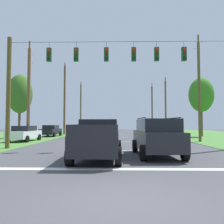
# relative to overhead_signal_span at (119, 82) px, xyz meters

# --- Properties ---
(ground_plane) EXTENTS (120.00, 120.00, 0.00)m
(ground_plane) POSITION_rel_overhead_signal_span_xyz_m (-0.13, -10.31, -4.58)
(ground_plane) COLOR #47474C
(stop_bar_stripe) EXTENTS (13.12, 0.45, 0.01)m
(stop_bar_stripe) POSITION_rel_overhead_signal_span_xyz_m (-0.13, -6.88, -4.58)
(stop_bar_stripe) COLOR white
(stop_bar_stripe) RESTS_ON ground
(lane_dash_0) EXTENTS (2.50, 0.15, 0.01)m
(lane_dash_0) POSITION_rel_overhead_signal_span_xyz_m (-0.13, -0.88, -4.58)
(lane_dash_0) COLOR white
(lane_dash_0) RESTS_ON ground
(lane_dash_1) EXTENTS (2.50, 0.15, 0.01)m
(lane_dash_1) POSITION_rel_overhead_signal_span_xyz_m (-0.13, 6.21, -4.58)
(lane_dash_1) COLOR white
(lane_dash_1) RESTS_ON ground
(lane_dash_2) EXTENTS (2.50, 0.15, 0.01)m
(lane_dash_2) POSITION_rel_overhead_signal_span_xyz_m (-0.13, 13.09, -4.58)
(lane_dash_2) COLOR white
(lane_dash_2) RESTS_ON ground
(lane_dash_3) EXTENTS (2.50, 0.15, 0.01)m
(lane_dash_3) POSITION_rel_overhead_signal_span_xyz_m (-0.13, 22.04, -4.58)
(lane_dash_3) COLOR white
(lane_dash_3) RESTS_ON ground
(lane_dash_4) EXTENTS (2.50, 0.15, 0.01)m
(lane_dash_4) POSITION_rel_overhead_signal_span_xyz_m (-0.13, 28.84, -4.58)
(lane_dash_4) COLOR white
(lane_dash_4) RESTS_ON ground
(overhead_signal_span) EXTENTS (15.77, 0.31, 7.82)m
(overhead_signal_span) POSITION_rel_overhead_signal_span_xyz_m (0.00, 0.00, 0.00)
(overhead_signal_span) COLOR brown
(overhead_signal_span) RESTS_ON ground
(pickup_truck) EXTENTS (2.34, 5.43, 1.95)m
(pickup_truck) POSITION_rel_overhead_signal_span_xyz_m (-1.07, -4.34, -3.62)
(pickup_truck) COLOR black
(pickup_truck) RESTS_ON ground
(suv_black) EXTENTS (2.36, 4.87, 2.05)m
(suv_black) POSITION_rel_overhead_signal_span_xyz_m (1.99, -3.38, -3.52)
(suv_black) COLOR black
(suv_black) RESTS_ON ground
(distant_car_crossing_white) EXTENTS (2.20, 4.39, 1.52)m
(distant_car_crossing_white) POSITION_rel_overhead_signal_span_xyz_m (-9.10, 6.39, -3.79)
(distant_car_crossing_white) COLOR silver
(distant_car_crossing_white) RESTS_ON ground
(distant_car_oncoming) EXTENTS (2.16, 4.37, 1.52)m
(distant_car_oncoming) POSITION_rel_overhead_signal_span_xyz_m (-8.93, 14.73, -3.79)
(distant_car_oncoming) COLOR black
(distant_car_oncoming) RESTS_ON ground
(utility_pole_mid_right) EXTENTS (0.26, 1.93, 10.32)m
(utility_pole_mid_right) POSITION_rel_overhead_signal_span_xyz_m (7.76, 6.13, 0.42)
(utility_pole_mid_right) COLOR brown
(utility_pole_mid_right) RESTS_ON ground
(utility_pole_far_right) EXTENTS (0.27, 1.78, 9.20)m
(utility_pole_far_right) POSITION_rel_overhead_signal_span_xyz_m (7.76, 20.97, -0.13)
(utility_pole_far_right) COLOR brown
(utility_pole_far_right) RESTS_ON ground
(utility_pole_near_left) EXTENTS (0.32, 1.90, 10.78)m
(utility_pole_near_left) POSITION_rel_overhead_signal_span_xyz_m (7.85, 35.27, 0.58)
(utility_pole_near_left) COLOR brown
(utility_pole_near_left) RESTS_ON ground
(utility_pole_far_left) EXTENTS (0.30, 1.99, 9.67)m
(utility_pole_far_left) POSITION_rel_overhead_signal_span_xyz_m (-8.51, 5.74, 0.17)
(utility_pole_far_left) COLOR brown
(utility_pole_far_left) RESTS_ON ground
(utility_pole_distant_right) EXTENTS (0.31, 1.84, 11.35)m
(utility_pole_distant_right) POSITION_rel_overhead_signal_span_xyz_m (-8.28, 19.80, 1.09)
(utility_pole_distant_right) COLOR brown
(utility_pole_distant_right) RESTS_ON ground
(utility_pole_distant_left) EXTENTS (0.33, 1.97, 11.17)m
(utility_pole_distant_left) POSITION_rel_overhead_signal_span_xyz_m (-8.15, 35.33, 0.98)
(utility_pole_distant_left) COLOR brown
(utility_pole_distant_left) RESTS_ON ground
(tree_roadside_far_right) EXTENTS (2.89, 2.89, 7.54)m
(tree_roadside_far_right) POSITION_rel_overhead_signal_span_xyz_m (-11.61, 11.01, 0.64)
(tree_roadside_far_right) COLOR brown
(tree_roadside_far_right) RESTS_ON ground
(tree_roadside_left) EXTENTS (3.22, 3.22, 7.80)m
(tree_roadside_left) POSITION_rel_overhead_signal_span_xyz_m (11.07, 14.52, 0.93)
(tree_roadside_left) COLOR brown
(tree_roadside_left) RESTS_ON ground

